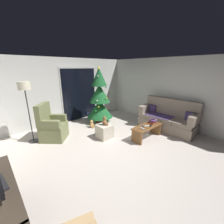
{
  "coord_description": "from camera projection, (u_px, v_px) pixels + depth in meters",
  "views": [
    {
      "loc": [
        -2.38,
        -2.42,
        2.15
      ],
      "look_at": [
        0.4,
        0.7,
        0.85
      ],
      "focal_mm": 23.22,
      "sensor_mm": 36.0,
      "label": 1
    }
  ],
  "objects": [
    {
      "name": "ground_plane",
      "position": [
        118.0,
        151.0,
        3.88
      ],
      "size": [
        7.0,
        7.0,
        0.0
      ],
      "primitive_type": "plane",
      "color": "#BCB2A8"
    },
    {
      "name": "wall_back",
      "position": [
        65.0,
        91.0,
        5.69
      ],
      "size": [
        5.72,
        0.12,
        2.5
      ],
      "primitive_type": "cube",
      "color": "silver",
      "rests_on": "ground"
    },
    {
      "name": "wall_right",
      "position": [
        174.0,
        93.0,
        5.33
      ],
      "size": [
        0.12,
        6.0,
        2.5
      ],
      "primitive_type": "cube",
      "color": "silver",
      "rests_on": "ground"
    },
    {
      "name": "patio_door_frame",
      "position": [
        80.0,
        93.0,
        6.07
      ],
      "size": [
        1.6,
        0.02,
        2.2
      ],
      "primitive_type": "cube",
      "color": "silver",
      "rests_on": "ground"
    },
    {
      "name": "patio_door_glass",
      "position": [
        80.0,
        94.0,
        6.07
      ],
      "size": [
        1.5,
        0.02,
        2.1
      ],
      "primitive_type": "cube",
      "color": "black",
      "rests_on": "ground"
    },
    {
      "name": "couch",
      "position": [
        167.0,
        119.0,
        5.15
      ],
      "size": [
        0.9,
        1.98,
        1.08
      ],
      "color": "gray",
      "rests_on": "ground"
    },
    {
      "name": "coffee_table",
      "position": [
        147.0,
        130.0,
        4.52
      ],
      "size": [
        1.1,
        0.4,
        0.42
      ],
      "color": "brown",
      "rests_on": "ground"
    },
    {
      "name": "remote_white",
      "position": [
        147.0,
        126.0,
        4.43
      ],
      "size": [
        0.16,
        0.11,
        0.02
      ],
      "primitive_type": "cube",
      "rotation": [
        0.0,
        0.0,
        4.27
      ],
      "color": "silver",
      "rests_on": "coffee_table"
    },
    {
      "name": "remote_black",
      "position": [
        151.0,
        125.0,
        4.47
      ],
      "size": [
        0.16,
        0.09,
        0.02
      ],
      "primitive_type": "cube",
      "rotation": [
        0.0,
        0.0,
        1.89
      ],
      "color": "black",
      "rests_on": "coffee_table"
    },
    {
      "name": "remote_silver",
      "position": [
        142.0,
        128.0,
        4.25
      ],
      "size": [
        0.06,
        0.16,
        0.02
      ],
      "primitive_type": "cube",
      "rotation": [
        0.0,
        0.0,
        6.19
      ],
      "color": "#ADADB2",
      "rests_on": "coffee_table"
    },
    {
      "name": "remote_graphite",
      "position": [
        143.0,
        126.0,
        4.43
      ],
      "size": [
        0.14,
        0.14,
        0.02
      ],
      "primitive_type": "cube",
      "rotation": [
        0.0,
        0.0,
        5.48
      ],
      "color": "#333338",
      "rests_on": "coffee_table"
    },
    {
      "name": "book_stack",
      "position": [
        153.0,
        121.0,
        4.7
      ],
      "size": [
        0.26,
        0.23,
        0.11
      ],
      "color": "#A32D28",
      "rests_on": "coffee_table"
    },
    {
      "name": "cell_phone",
      "position": [
        153.0,
        119.0,
        4.68
      ],
      "size": [
        0.13,
        0.16,
        0.01
      ],
      "primitive_type": "cube",
      "rotation": [
        0.0,
        0.0,
        0.45
      ],
      "color": "black",
      "rests_on": "book_stack"
    },
    {
      "name": "christmas_tree",
      "position": [
        100.0,
        99.0,
        5.67
      ],
      "size": [
        1.02,
        1.02,
        2.21
      ],
      "color": "#4C1E19",
      "rests_on": "ground"
    },
    {
      "name": "armchair",
      "position": [
        52.0,
        127.0,
        4.44
      ],
      "size": [
        0.97,
        0.97,
        1.13
      ],
      "color": "olive",
      "rests_on": "ground"
    },
    {
      "name": "floor_lamp",
      "position": [
        25.0,
        92.0,
        3.94
      ],
      "size": [
        0.32,
        0.32,
        1.78
      ],
      "color": "#2D2D30",
      "rests_on": "ground"
    },
    {
      "name": "media_shelf",
      "position": [
        1.0,
        216.0,
        1.82
      ],
      "size": [
        0.4,
        1.4,
        0.76
      ],
      "color": "#382D23",
      "rests_on": "ground"
    },
    {
      "name": "ottoman",
      "position": [
        105.0,
        131.0,
        4.57
      ],
      "size": [
        0.44,
        0.44,
        0.43
      ],
      "primitive_type": "cube",
      "color": "beige",
      "rests_on": "ground"
    },
    {
      "name": "teddy_bear_chestnut",
      "position": [
        105.0,
        121.0,
        4.47
      ],
      "size": [
        0.21,
        0.21,
        0.29
      ],
      "color": "brown",
      "rests_on": "ottoman"
    },
    {
      "name": "teddy_bear_honey_by_tree",
      "position": [
        92.0,
        124.0,
        5.38
      ],
      "size": [
        0.21,
        0.21,
        0.29
      ],
      "color": "tan",
      "rests_on": "ground"
    }
  ]
}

